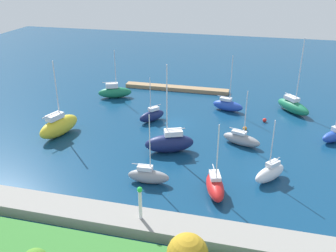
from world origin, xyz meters
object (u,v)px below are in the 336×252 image
(sailboat_gray_lone_south, at_px, (241,139))
(sailboat_navy_far_north, at_px, (152,115))
(sailboat_gray_near_pier, at_px, (148,176))
(sailboat_green_center_basin, at_px, (115,92))
(sailboat_green_east_end, at_px, (293,106))
(pier_dock, at_px, (176,88))
(sailboat_white_outer_mooring, at_px, (270,173))
(harbor_beacon, at_px, (140,200))
(sailboat_blue_by_breakwater, at_px, (228,105))
(mooring_buoy_orange, at_px, (245,128))
(mooring_buoy_red, at_px, (265,120))
(sailboat_navy_mid_basin, at_px, (170,143))
(sailboat_blue_inner_mooring, at_px, (335,135))
(sailboat_red_lone_north, at_px, (215,186))
(sailboat_yellow_along_channel, at_px, (59,126))

(sailboat_gray_lone_south, xyz_separation_m, sailboat_navy_far_north, (15.37, -5.25, 0.09))
(sailboat_gray_near_pier, xyz_separation_m, sailboat_navy_far_north, (4.94, -18.49, 0.02))
(sailboat_green_center_basin, xyz_separation_m, sailboat_green_east_end, (-33.92, -0.57, 0.00))
(pier_dock, height_order, sailboat_green_center_basin, sailboat_green_center_basin)
(sailboat_white_outer_mooring, xyz_separation_m, sailboat_navy_far_north, (19.49, -14.27, -0.05))
(harbor_beacon, xyz_separation_m, sailboat_white_outer_mooring, (-12.83, -12.56, -2.34))
(sailboat_blue_by_breakwater, height_order, mooring_buoy_orange, sailboat_blue_by_breakwater)
(sailboat_gray_lone_south, distance_m, sailboat_green_center_basin, 29.70)
(sailboat_gray_near_pier, distance_m, mooring_buoy_red, 26.58)
(harbor_beacon, bearing_deg, mooring_buoy_orange, -108.43)
(sailboat_gray_near_pier, relative_size, sailboat_navy_far_north, 1.18)
(sailboat_navy_mid_basin, height_order, sailboat_navy_far_north, sailboat_navy_mid_basin)
(sailboat_white_outer_mooring, distance_m, mooring_buoy_red, 18.55)
(sailboat_blue_inner_mooring, bearing_deg, pier_dock, -73.08)
(sailboat_white_outer_mooring, bearing_deg, harbor_beacon, -7.00)
(sailboat_blue_by_breakwater, xyz_separation_m, mooring_buoy_red, (-6.65, 3.67, -0.72))
(sailboat_green_center_basin, relative_size, sailboat_gray_near_pier, 1.04)
(sailboat_white_outer_mooring, bearing_deg, mooring_buoy_red, -138.83)
(mooring_buoy_orange, bearing_deg, sailboat_red_lone_north, 82.79)
(pier_dock, xyz_separation_m, sailboat_white_outer_mooring, (-19.09, 31.20, 0.71))
(pier_dock, distance_m, sailboat_blue_inner_mooring, 33.60)
(pier_dock, bearing_deg, sailboat_blue_by_breakwater, 142.21)
(sailboat_green_center_basin, height_order, sailboat_blue_inner_mooring, sailboat_green_center_basin)
(sailboat_red_lone_north, height_order, sailboat_green_east_end, sailboat_green_east_end)
(sailboat_yellow_along_channel, relative_size, sailboat_navy_far_north, 1.52)
(pier_dock, xyz_separation_m, sailboat_blue_by_breakwater, (-11.61, 9.01, 0.67))
(harbor_beacon, distance_m, sailboat_white_outer_mooring, 18.10)
(pier_dock, distance_m, mooring_buoy_red, 22.23)
(sailboat_gray_near_pier, relative_size, mooring_buoy_orange, 13.54)
(harbor_beacon, height_order, mooring_buoy_red, harbor_beacon)
(sailboat_navy_mid_basin, xyz_separation_m, sailboat_red_lone_north, (-7.69, 8.88, -0.37))
(sailboat_white_outer_mooring, xyz_separation_m, sailboat_yellow_along_channel, (32.01, -5.41, 0.53))
(harbor_beacon, distance_m, mooring_buoy_red, 33.46)
(sailboat_blue_by_breakwater, xyz_separation_m, sailboat_navy_mid_basin, (6.47, 17.87, 0.40))
(harbor_beacon, xyz_separation_m, sailboat_blue_inner_mooring, (-22.33, -26.12, -2.42))
(harbor_beacon, height_order, sailboat_yellow_along_channel, sailboat_yellow_along_channel)
(pier_dock, xyz_separation_m, mooring_buoy_orange, (-15.21, 16.91, -0.04))
(sailboat_navy_mid_basin, distance_m, sailboat_gray_near_pier, 8.58)
(pier_dock, distance_m, sailboat_gray_near_pier, 35.72)
(sailboat_white_outer_mooring, bearing_deg, sailboat_green_center_basin, -89.73)
(sailboat_white_outer_mooring, height_order, mooring_buoy_red, sailboat_white_outer_mooring)
(sailboat_gray_lone_south, height_order, sailboat_gray_near_pier, sailboat_gray_near_pier)
(sailboat_gray_lone_south, height_order, sailboat_blue_inner_mooring, sailboat_blue_inner_mooring)
(sailboat_navy_far_north, xyz_separation_m, mooring_buoy_orange, (-15.62, -0.02, -0.70))
(sailboat_navy_far_north, relative_size, mooring_buoy_orange, 11.44)
(sailboat_navy_mid_basin, height_order, mooring_buoy_orange, sailboat_navy_mid_basin)
(sailboat_navy_mid_basin, xyz_separation_m, sailboat_white_outer_mooring, (-13.95, 4.32, -0.36))
(sailboat_gray_lone_south, distance_m, sailboat_blue_by_breakwater, 13.60)
(sailboat_green_center_basin, distance_m, sailboat_gray_near_pier, 31.87)
(harbor_beacon, bearing_deg, sailboat_gray_near_pier, -78.30)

